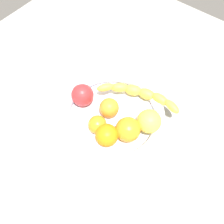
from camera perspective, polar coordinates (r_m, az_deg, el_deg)
name	(u,v)px	position (r cm, az deg, el deg)	size (l,w,h in cm)	color
kitchen_counter	(112,122)	(69.67, 0.00, -2.51)	(120.00, 120.00, 3.00)	#A09F97
fruit_bowl	(112,116)	(66.36, 0.00, -0.99)	(29.69, 29.69, 4.40)	white
banana_draped_left	(139,93)	(68.37, 6.64, 4.47)	(11.28, 23.54, 4.44)	yellow
orange_front	(109,108)	(65.34, -0.69, 1.02)	(5.54, 5.54, 5.54)	orange
orange_mid_left	(107,135)	(61.14, -1.26, -5.63)	(6.08, 6.08, 6.08)	orange
orange_mid_right	(128,129)	(61.63, 3.88, -4.23)	(6.69, 6.69, 6.69)	orange
orange_rear	(97,125)	(63.14, -3.54, -3.07)	(5.09, 5.09, 5.09)	orange
tomato_red	(82,95)	(67.62, -7.15, 4.08)	(6.45, 6.45, 6.45)	red
apple_yellow	(149,121)	(63.37, 8.92, -2.25)	(6.63, 6.63, 6.63)	#DEC84A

